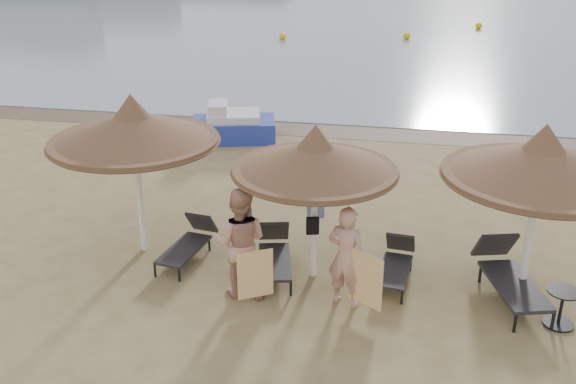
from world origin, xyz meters
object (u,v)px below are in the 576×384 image
at_px(person_left, 240,234).
at_px(pedal_boat, 232,126).
at_px(palapa_center, 315,158).
at_px(lounger_far_left, 189,242).
at_px(palapa_left, 133,128).
at_px(person_right, 347,249).
at_px(lounger_near_right, 396,262).
at_px(palapa_right, 541,162).
at_px(side_table, 561,309).
at_px(lounger_far_right, 508,273).
at_px(lounger_near_left, 274,253).

xyz_separation_m(person_left, pedal_boat, (-2.52, 8.45, -0.75)).
distance_m(palapa_center, pedal_boat, 8.65).
bearing_deg(lounger_far_left, pedal_boat, 107.51).
bearing_deg(palapa_left, person_right, -16.31).
height_order(lounger_near_right, person_left, person_left).
bearing_deg(lounger_far_left, palapa_right, 5.98).
bearing_deg(palapa_left, side_table, -8.63).
bearing_deg(lounger_far_right, lounger_far_left, 162.12).
relative_size(palapa_center, person_left, 1.27).
height_order(lounger_far_left, lounger_near_right, lounger_far_left).
distance_m(palapa_left, person_right, 4.63).
bearing_deg(person_right, pedal_boat, -46.54).
xyz_separation_m(lounger_far_right, pedal_boat, (-7.16, 7.58, 0.01)).
bearing_deg(person_right, palapa_left, -0.21).
height_order(lounger_far_left, pedal_boat, pedal_boat).
bearing_deg(side_table, lounger_near_left, 169.92).
height_order(side_table, pedal_boat, pedal_boat).
xyz_separation_m(palapa_center, side_table, (4.23, -0.81, -2.04)).
xyz_separation_m(palapa_center, lounger_near_right, (1.52, 0.20, -2.03)).
xyz_separation_m(lounger_near_right, side_table, (2.71, -1.01, -0.02)).
bearing_deg(lounger_far_left, person_left, -30.72).
xyz_separation_m(lounger_far_right, side_table, (0.75, -0.81, -0.12)).
xyz_separation_m(lounger_near_left, person_right, (1.45, -0.94, 0.72)).
bearing_deg(palapa_right, lounger_far_right, 170.62).
relative_size(palapa_right, side_table, 5.00).
distance_m(lounger_far_left, person_right, 3.46).
height_order(lounger_far_left, lounger_near_left, lounger_near_left).
distance_m(palapa_right, lounger_far_right, 2.13).
distance_m(palapa_left, palapa_right, 7.24).
bearing_deg(person_left, palapa_center, -147.03).
bearing_deg(person_right, person_left, 16.08).
bearing_deg(lounger_near_left, palapa_left, 160.53).
relative_size(palapa_left, lounger_far_right, 1.48).
xyz_separation_m(palapa_center, lounger_near_left, (-0.76, 0.07, -1.99)).
distance_m(palapa_left, person_left, 3.00).
relative_size(palapa_center, palapa_right, 0.92).
bearing_deg(lounger_near_left, side_table, -23.56).
xyz_separation_m(lounger_near_left, side_table, (4.99, -0.89, -0.05)).
relative_size(palapa_right, lounger_far_left, 1.84).
relative_size(side_table, person_left, 0.27).
height_order(palapa_right, person_right, palapa_right).
bearing_deg(pedal_boat, palapa_left, -103.78).
relative_size(palapa_left, side_table, 5.05).
height_order(lounger_near_left, lounger_far_right, lounger_far_right).
bearing_deg(lounger_far_right, pedal_boat, 117.64).
height_order(palapa_left, lounger_far_left, palapa_left).
xyz_separation_m(palapa_right, person_right, (-3.03, -0.83, -1.47)).
bearing_deg(person_right, palapa_right, -148.54).
bearing_deg(side_table, palapa_center, 169.13).
height_order(palapa_left, person_left, palapa_left).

